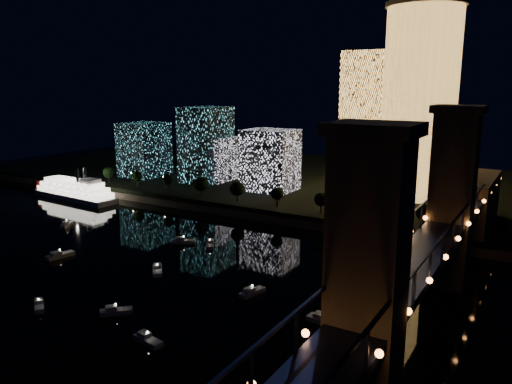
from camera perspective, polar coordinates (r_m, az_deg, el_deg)
ground at (r=138.01m, az=-12.02°, el=-11.72°), size 520.00×520.00×0.00m
far_bank at (r=271.03m, az=11.64°, el=0.72°), size 420.00×160.00×5.00m
seawall at (r=201.27m, az=4.09°, el=-3.34°), size 420.00×6.00×3.00m
tower_cylindrical at (r=236.66m, az=18.18°, el=9.73°), size 34.00×34.00×84.83m
tower_rectangular at (r=254.40m, az=12.45°, el=8.02°), size 20.73×20.73×65.97m
midrise_blocks at (r=264.07m, az=-5.89°, el=4.60°), size 101.87×31.17×38.87m
truss_bridge at (r=104.90m, az=16.55°, el=-10.21°), size 13.00×266.00×50.00m
riverboat at (r=262.59m, az=-20.35°, el=0.22°), size 55.36×14.88×16.49m
motorboats at (r=149.24m, az=-10.21°, el=-9.43°), size 129.44×71.81×2.78m
esplanade_trees at (r=217.33m, az=-1.52°, el=0.29°), size 166.06×6.66×8.83m
street_lamps at (r=226.23m, az=-2.17°, el=0.39°), size 132.70×0.70×5.65m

